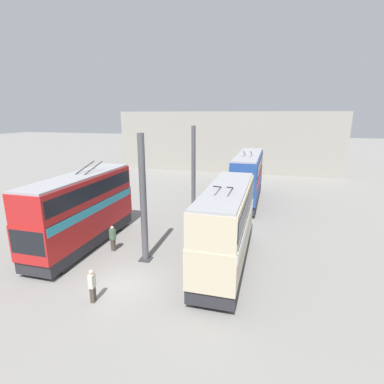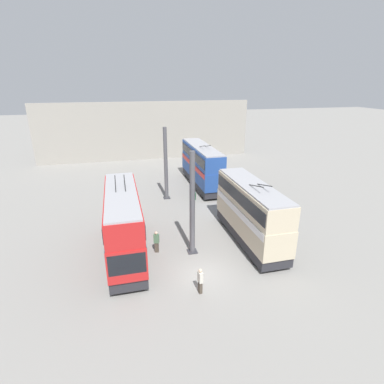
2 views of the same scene
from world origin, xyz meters
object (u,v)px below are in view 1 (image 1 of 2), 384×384
bus_left_far (248,175)px  oil_drum (219,208)px  person_aisle_foreground (92,285)px  bus_left_near (226,222)px  person_by_right_row (113,238)px  bus_right_far (82,207)px

bus_left_far → oil_drum: bearing=153.7°
oil_drum → bus_left_far: bearing=-26.3°
person_aisle_foreground → oil_drum: person_aisle_foreground is taller
bus_left_near → person_by_right_row: bearing=89.2°
bus_right_far → person_by_right_row: size_ratio=5.57×
bus_left_near → bus_right_far: 10.27m
oil_drum → bus_right_far: bearing=141.2°
bus_left_near → person_aisle_foreground: (-5.46, 5.85, -1.95)m
bus_left_near → oil_drum: size_ratio=11.67×
bus_right_far → oil_drum: (9.97, -8.01, -2.55)m
bus_left_near → oil_drum: 10.81m
bus_left_far → person_aisle_foreground: bearing=163.9°
bus_left_far → oil_drum: (-4.56, 2.26, -2.54)m
oil_drum → bus_left_near: bearing=-167.6°
person_by_right_row → oil_drum: 11.63m
bus_left_far → person_aisle_foreground: size_ratio=6.42×
bus_left_near → person_aisle_foreground: bearing=133.0°
bus_left_near → oil_drum: bus_left_near is taller
bus_right_far → person_by_right_row: bearing=-94.7°
person_by_right_row → oil_drum: size_ratio=2.17×
bus_left_near → bus_right_far: (0.31, 10.27, 0.07)m
bus_left_far → person_by_right_row: (-14.73, 7.87, -1.99)m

